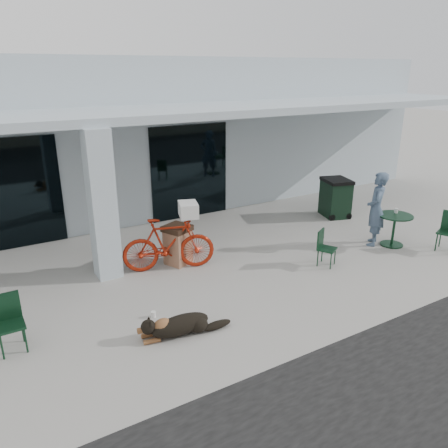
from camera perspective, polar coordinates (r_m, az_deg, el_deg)
ground at (r=8.38m, az=-0.11°, el=-10.37°), size 80.00×80.00×0.00m
building at (r=15.32m, az=-16.79°, el=11.59°), size 22.00×7.00×4.50m
storefront_glass_left at (r=11.60m, az=-27.26°, el=3.27°), size 2.80×0.06×2.70m
storefront_glass_right at (r=12.81m, az=-4.50°, el=6.80°), size 2.40×0.06×2.70m
column at (r=9.21m, az=-15.62°, el=2.32°), size 0.50×0.50×3.12m
overhang at (r=10.56m, az=-10.38°, el=14.03°), size 22.00×2.80×0.18m
bicycle at (r=9.54m, az=-7.24°, el=-2.61°), size 2.07×1.14×1.20m
laundry_basket at (r=9.33m, az=-4.69°, el=1.89°), size 0.52×0.61×0.30m
dog at (r=7.45m, az=-5.67°, el=-12.87°), size 1.22×0.57×0.39m
cup_near_dog at (r=8.04m, az=-9.22°, el=-11.57°), size 0.12×0.12×0.11m
cafe_chair_near at (r=7.66m, az=-26.17°, el=-11.73°), size 0.42×0.46×0.92m
cafe_table_far at (r=11.64m, az=21.26°, el=-0.75°), size 0.90×0.90×0.80m
cafe_chair_far_a at (r=10.00m, az=13.32°, el=-3.12°), size 0.52×0.53×0.82m
cafe_chair_far_b at (r=11.79m, az=27.19°, el=-0.95°), size 0.59×0.57×0.96m
person at (r=11.38m, az=19.24°, el=1.85°), size 0.80×0.77×1.85m
cup_on_table at (r=11.67m, az=21.56°, el=1.64°), size 0.09×0.09×0.12m
trash_receptacle at (r=9.86m, az=-6.07°, el=-2.71°), size 0.70×0.70×0.91m
wheeled_bin at (r=13.40m, az=14.34°, el=3.36°), size 0.93×1.05×1.13m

